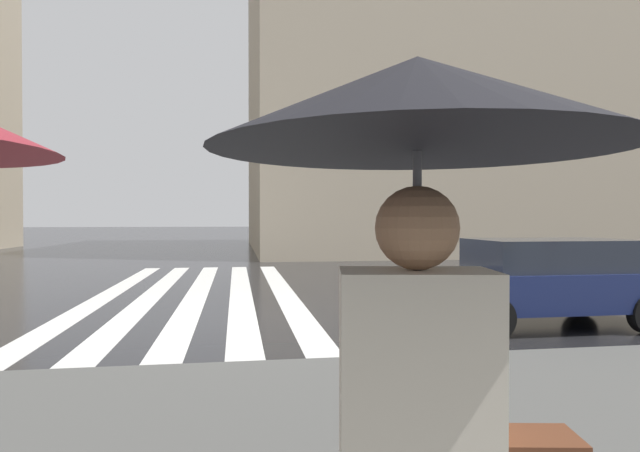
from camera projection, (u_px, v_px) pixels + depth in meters
name	position (u px, v px, depth m)	size (l,w,h in m)	color
ground_plane	(265.00, 322.00, 9.05)	(220.00, 220.00, 0.00)	black
zebra_crossing	(198.00, 292.00, 12.79)	(13.00, 4.50, 0.01)	silver
haussmann_block_corner	(496.00, 60.00, 33.04)	(19.10, 29.71, 23.43)	tan
car_navy	(544.00, 279.00, 8.74)	(1.85, 4.10, 1.41)	navy
pedestrian_with_floral_umbrella	(420.00, 199.00, 1.40)	(1.09, 1.09, 2.02)	beige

